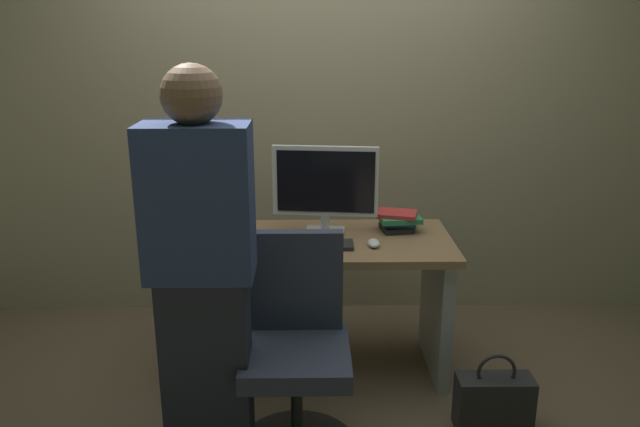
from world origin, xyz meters
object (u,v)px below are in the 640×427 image
monitor (325,185)px  handbag (494,402)px  cup_near_keyboard (224,237)px  mouse (374,243)px  desk (320,281)px  book_stack (398,221)px  person_at_desk (202,277)px  keyboard (309,245)px  office_chair (296,357)px  cup_by_monitor (236,218)px

monitor → handbag: (0.75, -0.65, -0.85)m
cup_near_keyboard → mouse: bearing=-1.7°
desk → book_stack: bearing=17.1°
person_at_desk → handbag: size_ratio=4.34×
person_at_desk → mouse: 0.97m
monitor → keyboard: bearing=-111.2°
monitor → cup_near_keyboard: 0.58m
office_chair → keyboard: size_ratio=2.19×
person_at_desk → book_stack: size_ratio=6.73×
office_chair → monitor: monitor is taller
keyboard → monitor: bearing=70.0°
person_at_desk → cup_by_monitor: (0.01, 0.98, -0.07)m
monitor → mouse: bearing=-42.7°
office_chair → cup_near_keyboard: size_ratio=10.29×
office_chair → cup_by_monitor: bearing=111.5°
desk → cup_by_monitor: size_ratio=15.51×
person_at_desk → cup_near_keyboard: person_at_desk is taller
cup_by_monitor → book_stack: (0.86, -0.09, 0.01)m
desk → book_stack: size_ratio=5.50×
monitor → keyboard: 0.34m
cup_near_keyboard → handbag: size_ratio=0.24×
cup_by_monitor → person_at_desk: bearing=-90.7°
cup_by_monitor → cup_near_keyboard: bearing=-94.5°
monitor → mouse: size_ratio=5.40×
cup_by_monitor → keyboard: bearing=-39.8°
desk → office_chair: (-0.11, -0.65, -0.07)m
mouse → handbag: size_ratio=0.26×
desk → cup_by_monitor: cup_by_monitor is taller
person_at_desk → mouse: size_ratio=16.39×
monitor → cup_by_monitor: monitor is taller
monitor → book_stack: size_ratio=2.22×
person_at_desk → handbag: (1.23, 0.21, -0.70)m
keyboard → cup_near_keyboard: cup_near_keyboard is taller
desk → mouse: bearing=-23.6°
office_chair → monitor: bearing=79.6°
desk → cup_by_monitor: 0.57m
desk → handbag: bearing=-35.4°
person_at_desk → monitor: (0.49, 0.86, 0.14)m
office_chair → handbag: size_ratio=2.49×
cup_near_keyboard → cup_by_monitor: cup_near_keyboard is taller
person_at_desk → mouse: (0.72, 0.65, -0.10)m
desk → cup_near_keyboard: bearing=-168.9°
desk → book_stack: (0.41, 0.13, 0.28)m
office_chair → desk: bearing=80.5°
book_stack → keyboard: bearing=-152.8°
desk → office_chair: size_ratio=1.42×
office_chair → monitor: size_ratio=1.74×
mouse → person_at_desk: bearing=-138.1°
person_at_desk → cup_near_keyboard: 0.67m
mouse → book_stack: (0.15, 0.24, 0.04)m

